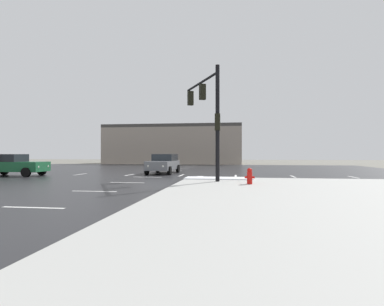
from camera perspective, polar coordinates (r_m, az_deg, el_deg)
The scene contains 9 objects.
ground_plane at distance 23.28m, azimuth -6.86°, elevation -4.15°, with size 120.00×120.00×0.00m, color slate.
road_asphalt at distance 23.28m, azimuth -6.86°, elevation -4.12°, with size 44.00×44.00×0.02m, color #232326.
snow_strip_curbside at distance 18.51m, azimuth 5.00°, elevation -4.67°, with size 4.00×1.60×0.06m, color white.
lane_markings at distance 21.66m, azimuth -4.72°, elevation -4.39°, with size 36.15×36.15×0.01m.
traffic_signal_mast at distance 18.07m, azimuth 2.99°, elevation 8.39°, with size 2.51×4.70×6.29m.
fire_hydrant at distance 15.45m, azimuth 10.64°, elevation -4.21°, with size 0.48×0.26×0.79m.
strip_building_background at distance 50.60m, azimuth -3.32°, elevation 1.56°, with size 21.85×8.00×6.22m.
sedan_grey at distance 25.26m, azimuth -5.26°, elevation -1.89°, with size 2.10×4.57×1.58m.
sedan_green at distance 25.90m, azimuth -30.37°, elevation -1.84°, with size 4.57×2.10×1.58m.
Camera 1 is at (6.02, -22.43, 1.65)m, focal length 28.75 mm.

